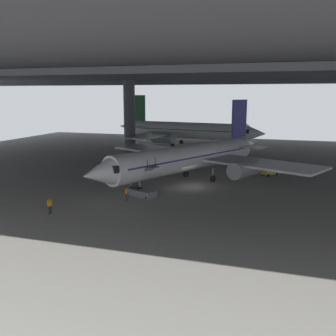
# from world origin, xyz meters

# --- Properties ---
(ground_plane) EXTENTS (110.00, 110.00, 0.00)m
(ground_plane) POSITION_xyz_m (0.00, 0.00, 0.00)
(ground_plane) COLOR gray
(hangar_structure) EXTENTS (121.00, 99.00, 14.96)m
(hangar_structure) POSITION_xyz_m (-0.08, 13.77, 14.32)
(hangar_structure) COLOR #4C4F54
(hangar_structure) RESTS_ON ground_plane
(airplane_main) EXTENTS (30.78, 30.70, 10.37)m
(airplane_main) POSITION_xyz_m (-0.43, 2.42, 3.25)
(airplane_main) COLOR white
(airplane_main) RESTS_ON ground_plane
(boarding_stairs) EXTENTS (4.19, 2.94, 4.43)m
(boarding_stairs) POSITION_xyz_m (-3.80, -6.02, 0.71)
(boarding_stairs) COLOR slate
(boarding_stairs) RESTS_ON ground_plane
(crew_worker_near_nose) EXTENTS (0.35, 0.51, 1.59)m
(crew_worker_near_nose) POSITION_xyz_m (-9.55, -15.00, 0.90)
(crew_worker_near_nose) COLOR #232838
(crew_worker_near_nose) RESTS_ON ground_plane
(crew_worker_by_stairs) EXTENTS (0.36, 0.50, 1.58)m
(crew_worker_by_stairs) POSITION_xyz_m (-4.51, -8.63, 0.89)
(crew_worker_by_stairs) COLOR #232838
(crew_worker_by_stairs) RESTS_ON ground_plane
(airplane_distant) EXTENTS (34.62, 33.69, 10.93)m
(airplane_distant) POSITION_xyz_m (-10.52, 36.56, 3.35)
(airplane_distant) COLOR white
(airplane_distant) RESTS_ON ground_plane
(baggage_tug) EXTENTS (2.38, 2.42, 0.90)m
(baggage_tug) POSITION_xyz_m (9.12, 9.56, 0.53)
(baggage_tug) COLOR yellow
(baggage_tug) RESTS_ON ground_plane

